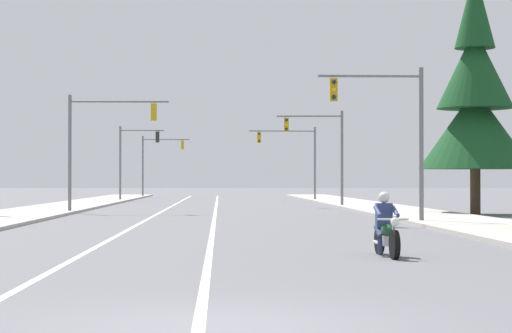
% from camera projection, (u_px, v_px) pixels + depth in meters
% --- Properties ---
extents(ground_plane, '(400.00, 400.00, 0.00)m').
position_uv_depth(ground_plane, '(216.00, 326.00, 11.32)').
color(ground_plane, '#5B5B60').
extents(lane_stripe_center, '(0.16, 100.00, 0.01)m').
position_uv_depth(lane_stripe_center, '(216.00, 209.00, 56.28)').
color(lane_stripe_center, beige).
rests_on(lane_stripe_center, ground).
extents(lane_stripe_left, '(0.16, 100.00, 0.01)m').
position_uv_depth(lane_stripe_left, '(166.00, 210.00, 56.17)').
color(lane_stripe_left, beige).
rests_on(lane_stripe_left, ground).
extents(sidewalk_kerb_right, '(4.40, 110.00, 0.14)m').
position_uv_depth(sidewalk_kerb_right, '(397.00, 211.00, 51.65)').
color(sidewalk_kerb_right, '#ADA89E').
rests_on(sidewalk_kerb_right, ground).
extents(sidewalk_kerb_left, '(4.40, 110.00, 0.14)m').
position_uv_depth(sidewalk_kerb_left, '(39.00, 211.00, 50.93)').
color(sidewalk_kerb_left, '#ADA89E').
rests_on(sidewalk_kerb_left, ground).
extents(motorcycle_with_rider, '(0.70, 2.19, 1.46)m').
position_uv_depth(motorcycle_with_rider, '(386.00, 231.00, 21.64)').
color(motorcycle_with_rider, black).
rests_on(motorcycle_with_rider, ground).
extents(traffic_signal_near_right, '(4.21, 0.37, 6.20)m').
position_uv_depth(traffic_signal_near_right, '(392.00, 121.00, 37.97)').
color(traffic_signal_near_right, slate).
rests_on(traffic_signal_near_right, ground).
extents(traffic_signal_near_left, '(5.25, 0.37, 6.20)m').
position_uv_depth(traffic_signal_near_left, '(99.00, 134.00, 50.24)').
color(traffic_signal_near_left, slate).
rests_on(traffic_signal_near_left, ground).
extents(traffic_signal_mid_right, '(4.29, 0.42, 6.20)m').
position_uv_depth(traffic_signal_mid_right, '(323.00, 144.00, 61.67)').
color(traffic_signal_mid_right, slate).
rests_on(traffic_signal_mid_right, ground).
extents(traffic_signal_mid_left, '(3.71, 0.37, 6.20)m').
position_uv_depth(traffic_signal_mid_left, '(133.00, 152.00, 79.29)').
color(traffic_signal_mid_left, slate).
rests_on(traffic_signal_mid_left, ground).
extents(traffic_signal_far_right, '(5.65, 0.61, 6.20)m').
position_uv_depth(traffic_signal_far_right, '(296.00, 151.00, 80.44)').
color(traffic_signal_far_right, slate).
rests_on(traffic_signal_far_right, ground).
extents(traffic_signal_far_left, '(4.79, 0.41, 6.20)m').
position_uv_depth(traffic_signal_far_left, '(156.00, 157.00, 96.85)').
color(traffic_signal_far_left, slate).
rests_on(traffic_signal_far_left, ground).
extents(conifer_tree_right_verge_far, '(5.61, 5.61, 12.34)m').
position_uv_depth(conifer_tree_right_verge_far, '(475.00, 101.00, 47.88)').
color(conifer_tree_right_verge_far, '#423023').
rests_on(conifer_tree_right_verge_far, ground).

